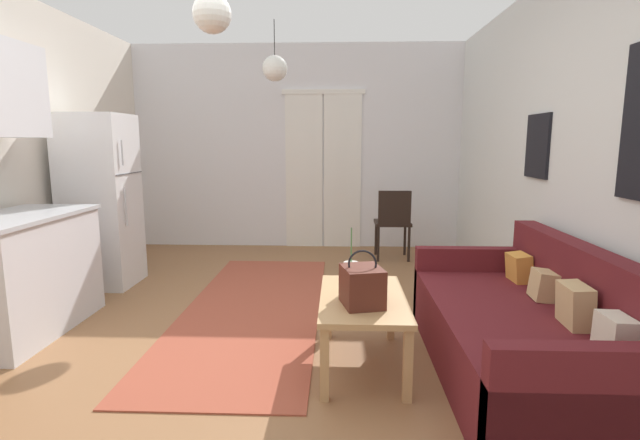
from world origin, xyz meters
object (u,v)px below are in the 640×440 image
couch (529,334)px  pendant_lamp_near (212,13)px  accent_chair (393,220)px  coffee_table (363,306)px  bamboo_vase (351,277)px  handbag (362,286)px  refrigerator (101,201)px  pendant_lamp_far (275,68)px

couch → pendant_lamp_near: (-1.85, 0.00, 1.84)m
couch → accent_chair: (-0.50, 2.86, 0.22)m
coffee_table → accent_chair: accent_chair is taller
bamboo_vase → handbag: (0.06, -0.22, 0.01)m
refrigerator → pendant_lamp_near: bearing=-47.3°
accent_chair → pendant_lamp_near: pendant_lamp_near is taller
handbag → refrigerator: 3.06m
pendant_lamp_far → pendant_lamp_near: bearing=-90.6°
pendant_lamp_far → couch: bearing=-52.6°
pendant_lamp_far → refrigerator: bearing=-158.2°
handbag → bamboo_vase: bearing=105.1°
couch → coffee_table: 1.01m
pendant_lamp_near → pendant_lamp_far: size_ratio=1.05×
couch → pendant_lamp_far: (-1.83, 2.39, 1.90)m
accent_chair → refrigerator: bearing=20.5°
couch → pendant_lamp_far: pendant_lamp_far is taller
handbag → pendant_lamp_far: 3.04m
handbag → pendant_lamp_far: size_ratio=0.53×
coffee_table → bamboo_vase: size_ratio=2.19×
couch → handbag: bearing=-176.4°
couch → coffee_table: (-0.99, 0.09, 0.13)m
coffee_table → accent_chair: (0.49, 2.77, 0.09)m
couch → pendant_lamp_near: size_ratio=2.90×
refrigerator → coffee_table: bearing=-33.7°
refrigerator → accent_chair: refrigerator is taller
bamboo_vase → accent_chair: (0.57, 2.70, -0.08)m
couch → pendant_lamp_near: pendant_lamp_near is taller
accent_chair → bamboo_vase: bearing=77.9°
accent_chair → pendant_lamp_far: (-1.33, -0.47, 1.68)m
coffee_table → pendant_lamp_far: (-0.83, 2.30, 1.77)m
refrigerator → accent_chair: bearing=20.7°
bamboo_vase → refrigerator: (-2.39, 1.58, 0.28)m
pendant_lamp_far → bamboo_vase: bearing=-71.2°
accent_chair → pendant_lamp_far: bearing=19.1°
bamboo_vase → accent_chair: size_ratio=0.50×
couch → handbag: 1.06m
refrigerator → pendant_lamp_near: size_ratio=2.53×
coffee_table → accent_chair: 2.81m
refrigerator → pendant_lamp_near: 2.69m
refrigerator → pendant_lamp_far: bearing=21.8°
handbag → pendant_lamp_near: (-0.85, 0.06, 1.53)m
refrigerator → pendant_lamp_near: (1.61, -1.74, 1.27)m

